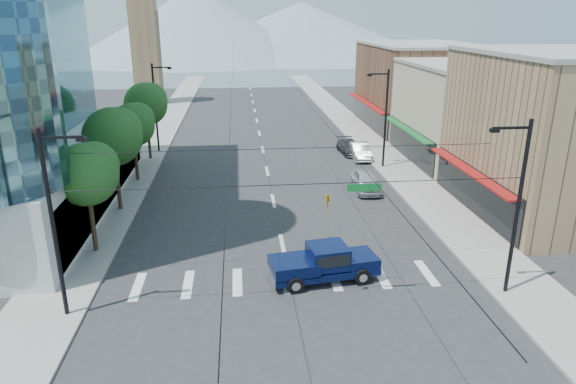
% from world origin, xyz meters
% --- Properties ---
extents(ground, '(160.00, 160.00, 0.00)m').
position_xyz_m(ground, '(0.00, 0.00, 0.00)').
color(ground, '#28282B').
rests_on(ground, ground).
extents(sidewalk_left, '(4.00, 120.00, 0.15)m').
position_xyz_m(sidewalk_left, '(-12.00, 40.00, 0.07)').
color(sidewalk_left, gray).
rests_on(sidewalk_left, ground).
extents(sidewalk_right, '(4.00, 120.00, 0.15)m').
position_xyz_m(sidewalk_right, '(12.00, 40.00, 0.07)').
color(sidewalk_right, gray).
rests_on(sidewalk_right, ground).
extents(shop_near, '(12.00, 14.00, 11.00)m').
position_xyz_m(shop_near, '(20.00, 10.00, 5.50)').
color(shop_near, '#8C6B4C').
rests_on(shop_near, ground).
extents(shop_mid, '(12.00, 14.00, 9.00)m').
position_xyz_m(shop_mid, '(20.00, 24.00, 4.50)').
color(shop_mid, tan).
rests_on(shop_mid, ground).
extents(shop_far, '(12.00, 18.00, 10.00)m').
position_xyz_m(shop_far, '(20.00, 40.00, 5.00)').
color(shop_far, brown).
rests_on(shop_far, ground).
extents(clock_tower, '(4.80, 4.80, 20.40)m').
position_xyz_m(clock_tower, '(-16.50, 62.00, 10.64)').
color(clock_tower, '#8C6B4C').
rests_on(clock_tower, ground).
extents(mountain_left, '(80.00, 80.00, 22.00)m').
position_xyz_m(mountain_left, '(-15.00, 150.00, 11.00)').
color(mountain_left, gray).
rests_on(mountain_left, ground).
extents(mountain_right, '(90.00, 90.00, 18.00)m').
position_xyz_m(mountain_right, '(20.00, 160.00, 9.00)').
color(mountain_right, gray).
rests_on(mountain_right, ground).
extents(tree_near, '(3.65, 3.64, 6.71)m').
position_xyz_m(tree_near, '(-11.07, 6.10, 4.99)').
color(tree_near, black).
rests_on(tree_near, ground).
extents(tree_midnear, '(4.09, 4.09, 7.52)m').
position_xyz_m(tree_midnear, '(-11.07, 13.10, 5.59)').
color(tree_midnear, black).
rests_on(tree_midnear, ground).
extents(tree_midfar, '(3.65, 3.64, 6.71)m').
position_xyz_m(tree_midfar, '(-11.07, 20.10, 4.99)').
color(tree_midfar, black).
rests_on(tree_midfar, ground).
extents(tree_far, '(4.09, 4.09, 7.52)m').
position_xyz_m(tree_far, '(-11.07, 27.10, 5.59)').
color(tree_far, black).
rests_on(tree_far, ground).
extents(signal_rig, '(21.80, 0.20, 9.00)m').
position_xyz_m(signal_rig, '(0.19, -1.00, 4.64)').
color(signal_rig, black).
rests_on(signal_rig, ground).
extents(lamp_pole_nw, '(2.00, 0.25, 9.00)m').
position_xyz_m(lamp_pole_nw, '(-10.67, 30.00, 4.94)').
color(lamp_pole_nw, black).
rests_on(lamp_pole_nw, ground).
extents(lamp_pole_ne, '(2.00, 0.25, 9.00)m').
position_xyz_m(lamp_pole_ne, '(10.67, 22.00, 4.94)').
color(lamp_pole_ne, black).
rests_on(lamp_pole_ne, ground).
extents(pickup_truck, '(6.07, 2.94, 1.98)m').
position_xyz_m(pickup_truck, '(1.78, 1.32, 1.03)').
color(pickup_truck, '#08113B').
rests_on(pickup_truck, ground).
extents(pedestrian, '(0.43, 0.62, 1.62)m').
position_xyz_m(pedestrian, '(2.50, 3.31, 0.81)').
color(pedestrian, black).
rests_on(pedestrian, ground).
extents(parked_car_near, '(2.11, 4.82, 1.62)m').
position_xyz_m(parked_car_near, '(7.60, 15.65, 0.81)').
color(parked_car_near, silver).
rests_on(parked_car_near, ground).
extents(parked_car_mid, '(1.78, 4.72, 1.54)m').
position_xyz_m(parked_car_mid, '(9.40, 25.44, 0.77)').
color(parked_car_mid, '#BBBBBB').
rests_on(parked_car_mid, ground).
extents(parked_car_far, '(2.24, 4.81, 1.36)m').
position_xyz_m(parked_car_far, '(8.81, 27.53, 0.68)').
color(parked_car_far, '#323234').
rests_on(parked_car_far, ground).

